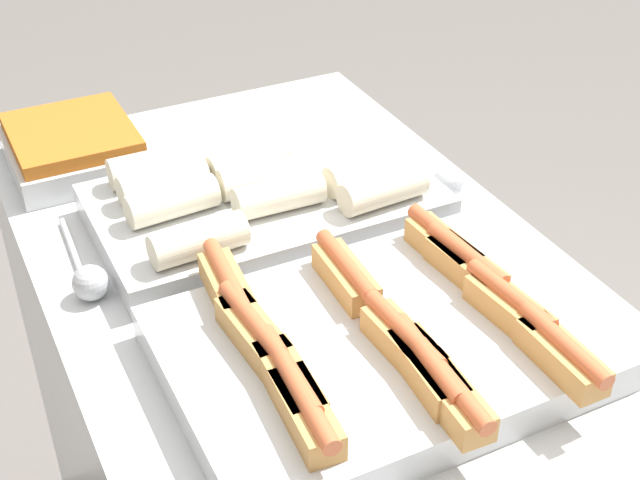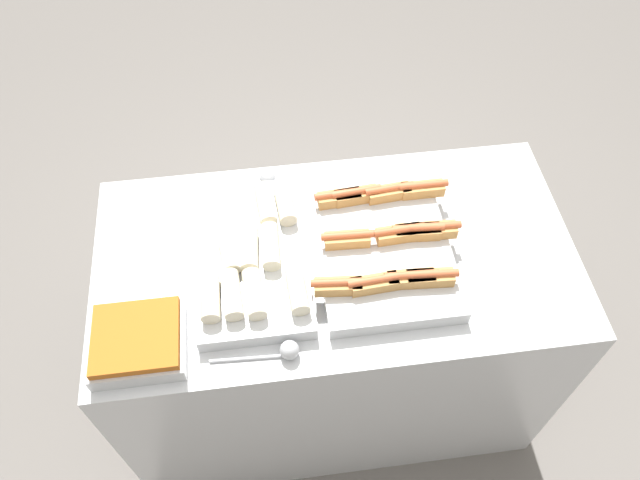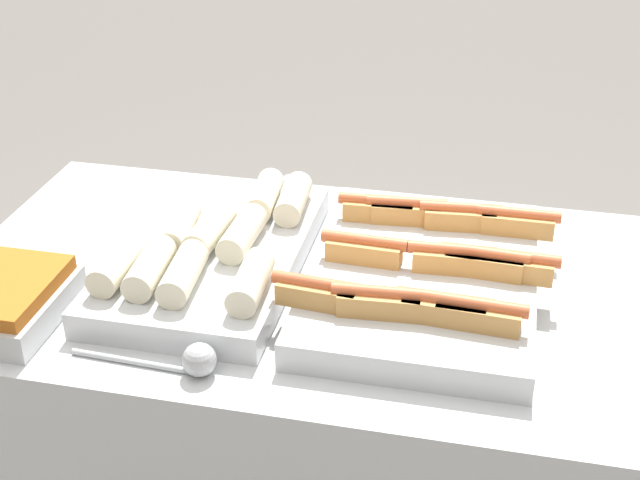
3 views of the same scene
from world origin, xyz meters
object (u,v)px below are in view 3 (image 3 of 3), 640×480
at_px(serving_spoon_near, 191,360).
at_px(serving_spoon_far, 285,187).
at_px(tray_hotdogs, 425,273).
at_px(tray_wraps, 212,251).

bearing_deg(serving_spoon_near, serving_spoon_far, 90.67).
bearing_deg(serving_spoon_near, tray_hotdogs, 43.55).
xyz_separation_m(serving_spoon_near, serving_spoon_far, (-0.01, 0.60, 0.00)).
distance_m(serving_spoon_near, serving_spoon_far, 0.60).
distance_m(tray_hotdogs, tray_wraps, 0.38).
bearing_deg(serving_spoon_far, tray_wraps, -100.07).
relative_size(tray_wraps, serving_spoon_far, 2.44).
bearing_deg(tray_hotdogs, tray_wraps, -178.58).
bearing_deg(serving_spoon_near, tray_wraps, 102.03).
height_order(tray_hotdogs, serving_spoon_far, tray_hotdogs).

